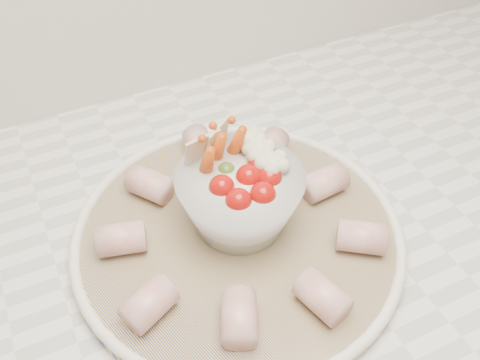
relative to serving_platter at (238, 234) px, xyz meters
name	(u,v)px	position (x,y,z in m)	size (l,w,h in m)	color
serving_platter	(238,234)	(0.00, 0.00, 0.00)	(0.45, 0.45, 0.02)	navy
veggie_bowl	(241,195)	(0.01, 0.01, 0.05)	(0.14, 0.14, 0.11)	silver
cured_meat_rolls	(238,222)	(0.00, 0.00, 0.02)	(0.30, 0.31, 0.03)	#C4595A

